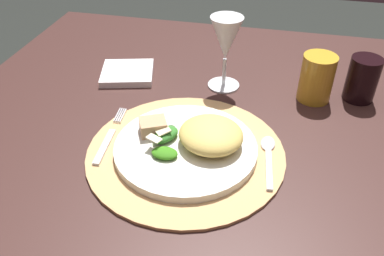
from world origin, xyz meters
The scene contains 12 objects.
dining_table centered at (0.00, 0.00, 0.61)m, with size 1.13×1.01×0.73m.
placemat centered at (-0.05, -0.07, 0.73)m, with size 0.35×0.35×0.01m, color tan.
dinner_plate centered at (-0.05, -0.07, 0.74)m, with size 0.25×0.25×0.01m, color silver.
pasta_serving centered at (-0.01, -0.06, 0.77)m, with size 0.11×0.11×0.04m, color #DFC15E.
salad_greens centered at (-0.09, -0.08, 0.76)m, with size 0.06×0.09×0.03m.
bread_piece centered at (-0.12, -0.05, 0.76)m, with size 0.05×0.04×0.03m, color tan.
fork centered at (-0.20, -0.07, 0.74)m, with size 0.03×0.16×0.00m.
spoon centered at (0.09, -0.05, 0.74)m, with size 0.03×0.14×0.01m.
napkin centered at (-0.25, 0.17, 0.73)m, with size 0.12×0.11×0.02m, color white.
wine_glass centered at (-0.02, 0.17, 0.83)m, with size 0.07×0.07×0.16m.
amber_tumbler centered at (0.17, 0.16, 0.78)m, with size 0.07×0.07×0.10m, color gold.
dark_tumbler centered at (0.26, 0.18, 0.77)m, with size 0.06×0.06×0.09m, color black.
Camera 1 is at (0.08, -0.60, 1.19)m, focal length 37.82 mm.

